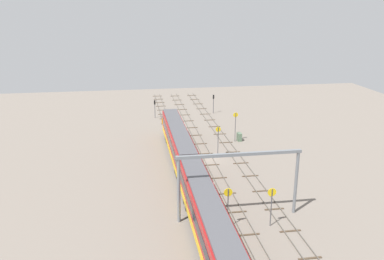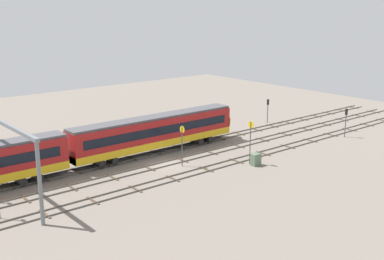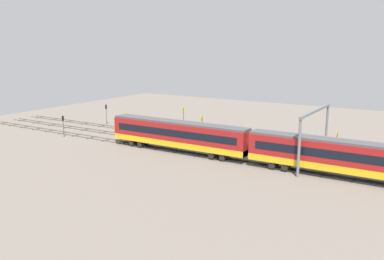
# 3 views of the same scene
# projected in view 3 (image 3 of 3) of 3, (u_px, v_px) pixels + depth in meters

# --- Properties ---
(ground_plane) EXTENTS (115.21, 115.21, 0.00)m
(ground_plane) POSITION_uv_depth(u_px,v_px,m) (203.00, 147.00, 68.09)
(ground_plane) COLOR slate
(track_near_foreground) EXTENTS (99.21, 2.40, 0.16)m
(track_near_foreground) POSITION_uv_depth(u_px,v_px,m) (216.00, 141.00, 71.94)
(track_near_foreground) COLOR #59544C
(track_near_foreground) RESTS_ON ground
(track_second_near) EXTENTS (99.21, 2.40, 0.16)m
(track_second_near) POSITION_uv_depth(u_px,v_px,m) (203.00, 147.00, 68.07)
(track_second_near) COLOR #59544C
(track_second_near) RESTS_ON ground
(track_with_train) EXTENTS (99.21, 2.40, 0.16)m
(track_with_train) POSITION_uv_depth(u_px,v_px,m) (187.00, 153.00, 64.21)
(track_with_train) COLOR #59544C
(track_with_train) RESTS_ON ground
(train) EXTENTS (50.40, 3.24, 4.80)m
(train) POSITION_uv_depth(u_px,v_px,m) (246.00, 145.00, 58.51)
(train) COLOR maroon
(train) RESTS_ON ground
(overhead_gantry) EXTENTS (0.40, 14.26, 7.92)m
(overhead_gantry) POSITION_uv_depth(u_px,v_px,m) (315.00, 124.00, 57.24)
(overhead_gantry) COLOR slate
(overhead_gantry) RESTS_ON ground
(speed_sign_near_foreground) EXTENTS (0.14, 0.84, 4.97)m
(speed_sign_near_foreground) POSITION_uv_depth(u_px,v_px,m) (202.00, 126.00, 69.52)
(speed_sign_near_foreground) COLOR #4C4C51
(speed_sign_near_foreground) RESTS_ON ground
(speed_sign_mid_trackside) EXTENTS (0.14, 0.96, 4.55)m
(speed_sign_mid_trackside) POSITION_uv_depth(u_px,v_px,m) (337.00, 142.00, 59.06)
(speed_sign_mid_trackside) COLOR #4C4C51
(speed_sign_mid_trackside) RESTS_ON ground
(speed_sign_far_trackside) EXTENTS (0.14, 0.87, 5.36)m
(speed_sign_far_trackside) POSITION_uv_depth(u_px,v_px,m) (183.00, 117.00, 76.87)
(speed_sign_far_trackside) COLOR #4C4C51
(speed_sign_far_trackside) RESTS_ON ground
(speed_sign_distant_end) EXTENTS (0.14, 0.95, 4.73)m
(speed_sign_distant_end) POSITION_uv_depth(u_px,v_px,m) (326.00, 147.00, 55.24)
(speed_sign_distant_end) COLOR #4C4C51
(speed_sign_distant_end) RESTS_ON ground
(signal_light_trackside_approach) EXTENTS (0.31, 0.32, 4.25)m
(signal_light_trackside_approach) POSITION_uv_depth(u_px,v_px,m) (106.00, 111.00, 87.48)
(signal_light_trackside_approach) COLOR #4C4C51
(signal_light_trackside_approach) RESTS_ON ground
(signal_light_trackside_departure) EXTENTS (0.31, 0.32, 3.94)m
(signal_light_trackside_departure) POSITION_uv_depth(u_px,v_px,m) (63.00, 123.00, 75.42)
(signal_light_trackside_departure) COLOR #4C4C51
(signal_light_trackside_departure) RESTS_ON ground
(relay_cabinet) EXTENTS (1.19, 0.73, 1.47)m
(relay_cabinet) POSITION_uv_depth(u_px,v_px,m) (185.00, 130.00, 78.21)
(relay_cabinet) COLOR #597259
(relay_cabinet) RESTS_ON ground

